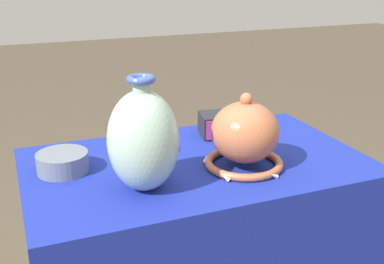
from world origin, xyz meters
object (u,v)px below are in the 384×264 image
at_px(vase_dome_bell, 245,137).
at_px(pot_squat_slate, 63,162).
at_px(vase_tall_bulbous, 143,140).
at_px(mosaic_tile_box, 218,125).
at_px(cup_wide_ivory, 142,143).

relative_size(vase_dome_bell, pot_squat_slate, 1.64).
bearing_deg(pot_squat_slate, vase_tall_bulbous, -45.65).
bearing_deg(pot_squat_slate, mosaic_tile_box, 11.30).
relative_size(vase_tall_bulbous, pot_squat_slate, 2.09).
xyz_separation_m(pot_squat_slate, cup_wide_ivory, (0.24, 0.03, 0.01)).
bearing_deg(mosaic_tile_box, vase_tall_bulbous, -129.08).
distance_m(pot_squat_slate, cup_wide_ivory, 0.24).
distance_m(vase_dome_bell, cup_wide_ivory, 0.31).
relative_size(mosaic_tile_box, cup_wide_ivory, 1.06).
xyz_separation_m(vase_dome_bell, mosaic_tile_box, (0.04, 0.26, -0.05)).
height_order(vase_dome_bell, cup_wide_ivory, vase_dome_bell).
xyz_separation_m(vase_tall_bulbous, pot_squat_slate, (-0.18, 0.18, -0.10)).
bearing_deg(cup_wide_ivory, vase_tall_bulbous, -104.92).
xyz_separation_m(vase_tall_bulbous, cup_wide_ivory, (0.06, 0.22, -0.09)).
relative_size(vase_tall_bulbous, mosaic_tile_box, 2.27).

